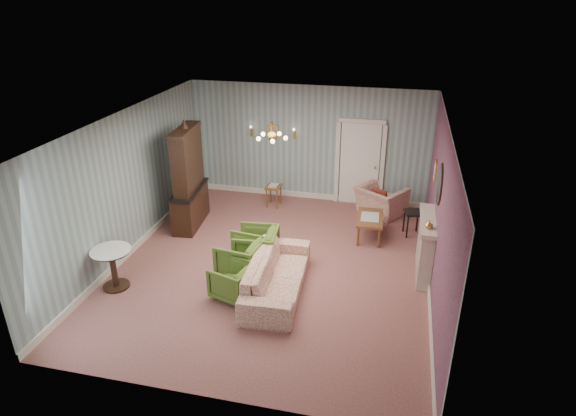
% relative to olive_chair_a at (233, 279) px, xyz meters
% --- Properties ---
extents(floor, '(7.00, 7.00, 0.00)m').
position_rel_olive_chair_a_xyz_m(floor, '(0.43, 1.16, -0.35)').
color(floor, '#965E57').
rests_on(floor, ground).
extents(ceiling, '(7.00, 7.00, 0.00)m').
position_rel_olive_chair_a_xyz_m(ceiling, '(0.43, 1.16, 2.55)').
color(ceiling, white).
rests_on(ceiling, ground).
extents(wall_back, '(6.00, 0.00, 6.00)m').
position_rel_olive_chair_a_xyz_m(wall_back, '(0.43, 4.66, 1.10)').
color(wall_back, gray).
rests_on(wall_back, ground).
extents(wall_front, '(6.00, 0.00, 6.00)m').
position_rel_olive_chair_a_xyz_m(wall_front, '(0.43, -2.34, 1.10)').
color(wall_front, gray).
rests_on(wall_front, ground).
extents(wall_left, '(0.00, 7.00, 7.00)m').
position_rel_olive_chair_a_xyz_m(wall_left, '(-2.57, 1.16, 1.10)').
color(wall_left, gray).
rests_on(wall_left, ground).
extents(wall_right, '(0.00, 7.00, 7.00)m').
position_rel_olive_chair_a_xyz_m(wall_right, '(3.43, 1.16, 1.10)').
color(wall_right, gray).
rests_on(wall_right, ground).
extents(wall_right_floral, '(0.00, 7.00, 7.00)m').
position_rel_olive_chair_a_xyz_m(wall_right_floral, '(3.41, 1.16, 1.10)').
color(wall_right_floral, '#BF5F6F').
rests_on(wall_right_floral, ground).
extents(door, '(1.12, 0.12, 2.16)m').
position_rel_olive_chair_a_xyz_m(door, '(1.73, 4.62, 0.73)').
color(door, white).
rests_on(door, floor).
extents(olive_chair_a, '(0.81, 0.84, 0.70)m').
position_rel_olive_chair_a_xyz_m(olive_chair_a, '(0.00, 0.00, 0.00)').
color(olive_chair_a, '#4E6D26').
rests_on(olive_chair_a, floor).
extents(olive_chair_b, '(0.83, 0.88, 0.80)m').
position_rel_olive_chair_a_xyz_m(olive_chair_b, '(-0.10, 0.72, 0.05)').
color(olive_chair_b, '#4E6D26').
rests_on(olive_chair_b, floor).
extents(olive_chair_c, '(0.81, 0.86, 0.82)m').
position_rel_olive_chair_a_xyz_m(olive_chair_c, '(0.07, 1.17, 0.06)').
color(olive_chair_c, '#4E6D26').
rests_on(olive_chair_c, floor).
extents(sofa_chintz, '(0.80, 2.35, 0.91)m').
position_rel_olive_chair_a_xyz_m(sofa_chintz, '(0.71, 0.33, 0.10)').
color(sofa_chintz, '#A94B44').
rests_on(sofa_chintz, floor).
extents(wingback_chair, '(1.25, 1.15, 0.91)m').
position_rel_olive_chair_a_xyz_m(wingback_chair, '(2.33, 4.11, 0.11)').
color(wingback_chair, '#A94B44').
rests_on(wingback_chair, floor).
extents(dresser, '(0.64, 1.49, 2.42)m').
position_rel_olive_chair_a_xyz_m(dresser, '(-1.89, 2.54, 0.86)').
color(dresser, black).
rests_on(dresser, floor).
extents(fireplace, '(0.30, 1.40, 1.16)m').
position_rel_olive_chair_a_xyz_m(fireplace, '(3.29, 1.56, 0.23)').
color(fireplace, beige).
rests_on(fireplace, floor).
extents(mantel_vase, '(0.15, 0.15, 0.15)m').
position_rel_olive_chair_a_xyz_m(mantel_vase, '(3.27, 1.16, 0.88)').
color(mantel_vase, gold).
rests_on(mantel_vase, fireplace).
extents(oval_mirror, '(0.04, 0.76, 0.84)m').
position_rel_olive_chair_a_xyz_m(oval_mirror, '(3.39, 1.56, 1.50)').
color(oval_mirror, white).
rests_on(oval_mirror, wall_right).
extents(framed_print, '(0.04, 0.34, 0.42)m').
position_rel_olive_chair_a_xyz_m(framed_print, '(3.40, 2.91, 1.25)').
color(framed_print, gold).
rests_on(framed_print, wall_right).
extents(coffee_table, '(0.59, 1.01, 0.50)m').
position_rel_olive_chair_a_xyz_m(coffee_table, '(2.16, 2.78, -0.10)').
color(coffee_table, brown).
rests_on(coffee_table, floor).
extents(side_table_black, '(0.46, 0.46, 0.56)m').
position_rel_olive_chair_a_xyz_m(side_table_black, '(3.08, 3.13, -0.07)').
color(side_table_black, black).
rests_on(side_table_black, floor).
extents(pedestal_table, '(0.83, 0.83, 0.79)m').
position_rel_olive_chair_a_xyz_m(pedestal_table, '(-2.21, -0.22, 0.04)').
color(pedestal_table, black).
rests_on(pedestal_table, floor).
extents(nesting_table, '(0.36, 0.45, 0.57)m').
position_rel_olive_chair_a_xyz_m(nesting_table, '(-0.30, 3.97, -0.06)').
color(nesting_table, brown).
rests_on(nesting_table, floor).
extents(gilt_mirror_back, '(0.28, 0.06, 0.36)m').
position_rel_olive_chair_a_xyz_m(gilt_mirror_back, '(-0.47, 4.62, 1.35)').
color(gilt_mirror_back, gold).
rests_on(gilt_mirror_back, wall_back).
extents(sconce_left, '(0.16, 0.12, 0.30)m').
position_rel_olive_chair_a_xyz_m(sconce_left, '(-1.02, 4.60, 1.35)').
color(sconce_left, gold).
rests_on(sconce_left, wall_back).
extents(sconce_right, '(0.16, 0.12, 0.30)m').
position_rel_olive_chair_a_xyz_m(sconce_right, '(0.08, 4.60, 1.35)').
color(sconce_right, gold).
rests_on(sconce_right, wall_back).
extents(chandelier, '(0.56, 0.56, 0.36)m').
position_rel_olive_chair_a_xyz_m(chandelier, '(0.43, 1.16, 2.28)').
color(chandelier, gold).
rests_on(chandelier, ceiling).
extents(burgundy_cushion, '(0.41, 0.28, 0.39)m').
position_rel_olive_chair_a_xyz_m(burgundy_cushion, '(2.28, 3.96, 0.13)').
color(burgundy_cushion, maroon).
rests_on(burgundy_cushion, wingback_chair).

